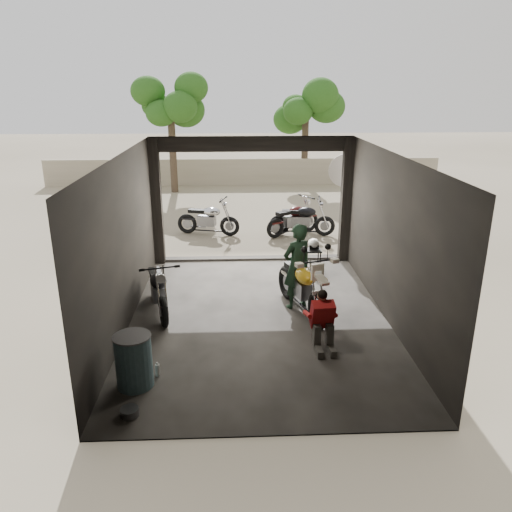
{
  "coord_description": "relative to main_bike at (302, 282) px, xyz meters",
  "views": [
    {
      "loc": [
        -0.46,
        -8.9,
        4.38
      ],
      "look_at": [
        -0.03,
        0.6,
        1.11
      ],
      "focal_mm": 35.0,
      "sensor_mm": 36.0,
      "label": 1
    }
  ],
  "objects": [
    {
      "name": "helmet",
      "position": [
        0.61,
        2.47,
        0.01
      ],
      "size": [
        0.36,
        0.36,
        0.26
      ],
      "primitive_type": "ellipsoid",
      "rotation": [
        0.0,
        0.0,
        0.33
      ],
      "color": "silver",
      "rests_on": "stool"
    },
    {
      "name": "mechanic",
      "position": [
        0.17,
        -1.54,
        -0.15
      ],
      "size": [
        0.57,
        0.74,
        1.02
      ],
      "primitive_type": null,
      "rotation": [
        0.0,
        0.0,
        0.07
      ],
      "color": "red",
      "rests_on": "ground"
    },
    {
      "name": "garage",
      "position": [
        -0.88,
        0.27,
        0.62
      ],
      "size": [
        7.0,
        7.13,
        3.2
      ],
      "color": "#2D2B28",
      "rests_on": "ground"
    },
    {
      "name": "outside_bike_c",
      "position": [
        0.73,
        5.43,
        -0.07
      ],
      "size": [
        1.81,
        0.93,
        1.18
      ],
      "primitive_type": null,
      "rotation": [
        0.0,
        0.0,
        1.45
      ],
      "color": "black",
      "rests_on": "ground"
    },
    {
      "name": "oil_drum",
      "position": [
        -2.88,
        -2.52,
        -0.23
      ],
      "size": [
        0.71,
        0.71,
        0.86
      ],
      "primitive_type": "cylinder",
      "rotation": [
        0.0,
        0.0,
        0.36
      ],
      "color": "#3C5D66",
      "rests_on": "ground"
    },
    {
      "name": "ground",
      "position": [
        -0.88,
        -0.27,
        -0.66
      ],
      "size": [
        80.0,
        80.0,
        0.0
      ],
      "primitive_type": "plane",
      "color": "#7A6D56",
      "rests_on": "ground"
    },
    {
      "name": "stool",
      "position": [
        0.6,
        2.42,
        -0.19
      ],
      "size": [
        0.39,
        0.39,
        0.54
      ],
      "rotation": [
        0.0,
        0.0,
        0.22
      ],
      "color": "black",
      "rests_on": "ground"
    },
    {
      "name": "boundary_wall",
      "position": [
        -0.88,
        13.73,
        -0.06
      ],
      "size": [
        18.0,
        0.3,
        1.2
      ],
      "primitive_type": "cube",
      "color": "gray",
      "rests_on": "ground"
    },
    {
      "name": "left_bike",
      "position": [
        -2.88,
        0.13,
        -0.08
      ],
      "size": [
        1.13,
        1.82,
        1.15
      ],
      "primitive_type": null,
      "rotation": [
        0.0,
        0.0,
        0.27
      ],
      "color": "black",
      "rests_on": "ground"
    },
    {
      "name": "outside_bike_b",
      "position": [
        0.47,
        5.54,
        -0.08
      ],
      "size": [
        1.82,
        1.5,
        1.15
      ],
      "primitive_type": null,
      "rotation": [
        0.0,
        0.0,
        2.13
      ],
      "color": "#441110",
      "rests_on": "ground"
    },
    {
      "name": "main_bike",
      "position": [
        0.0,
        0.0,
        0.0
      ],
      "size": [
        1.37,
        2.13,
        1.32
      ],
      "primitive_type": null,
      "rotation": [
        0.0,
        0.0,
        0.3
      ],
      "color": "silver",
      "rests_on": "ground"
    },
    {
      "name": "tree_right",
      "position": [
        1.92,
        13.73,
        2.9
      ],
      "size": [
        2.2,
        2.2,
        5.0
      ],
      "color": "#382B1E",
      "rests_on": "ground"
    },
    {
      "name": "tree_left",
      "position": [
        -3.88,
        12.23,
        3.33
      ],
      "size": [
        2.2,
        2.2,
        5.6
      ],
      "color": "#382B1E",
      "rests_on": "ground"
    },
    {
      "name": "sign_post",
      "position": [
        1.65,
        4.09,
        1.15
      ],
      "size": [
        0.88,
        0.08,
        2.64
      ],
      "rotation": [
        0.0,
        0.0,
        -0.42
      ],
      "color": "black",
      "rests_on": "ground"
    },
    {
      "name": "outside_bike_a",
      "position": [
        -2.14,
        5.64,
        -0.08
      ],
      "size": [
        1.83,
        1.12,
        1.16
      ],
      "primitive_type": null,
      "rotation": [
        0.0,
        0.0,
        1.31
      ],
      "color": "black",
      "rests_on": "ground"
    },
    {
      "name": "rider",
      "position": [
        -0.08,
        0.23,
        0.24
      ],
      "size": [
        0.78,
        0.7,
        1.8
      ],
      "primitive_type": "imported",
      "rotation": [
        0.0,
        0.0,
        3.65
      ],
      "color": "black",
      "rests_on": "ground"
    }
  ]
}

